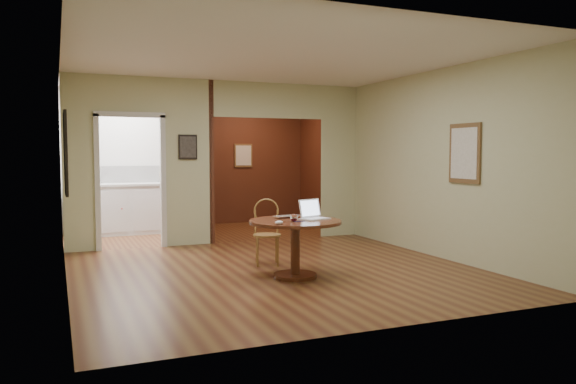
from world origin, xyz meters
name	(u,v)px	position (x,y,z in m)	size (l,w,h in m)	color
floor	(279,272)	(0.00, 0.00, 0.00)	(5.00, 5.00, 0.00)	#4F2616
room_shell	(188,166)	(-0.47, 3.10, 1.29)	(5.20, 7.50, 5.00)	white
dining_table	(295,235)	(0.06, -0.38, 0.52)	(1.12, 1.12, 0.70)	#592716
chair	(267,228)	(0.04, 0.53, 0.49)	(0.47, 0.47, 0.89)	olive
open_laptop	(312,214)	(0.31, -0.33, 0.76)	(0.40, 0.40, 0.24)	white
closed_laptop	(290,217)	(0.09, -0.14, 0.71)	(0.37, 0.24, 0.03)	#AFAEB3
mouse	(279,222)	(-0.26, -0.67, 0.72)	(0.11, 0.06, 0.04)	white
wine_glass	(294,217)	(0.00, -0.48, 0.74)	(0.09, 0.09, 0.10)	white
pen	(300,221)	(0.06, -0.52, 0.70)	(0.01, 0.01, 0.14)	#0B1352
kitchen_cabinet	(128,208)	(-1.35, 4.20, 0.47)	(2.06, 0.60, 0.94)	silver
grocery_bag	(168,174)	(-0.61, 4.20, 1.10)	(0.32, 0.27, 0.32)	beige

